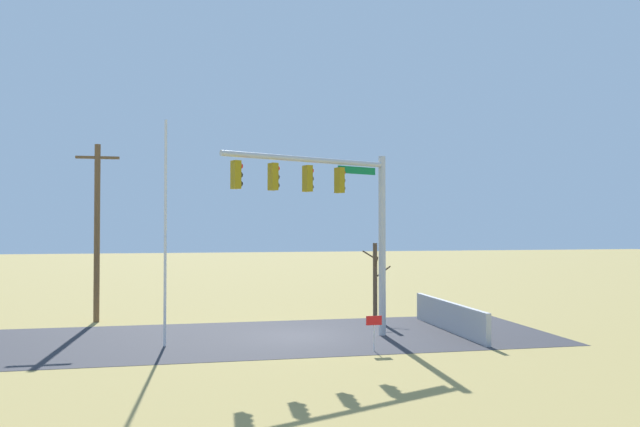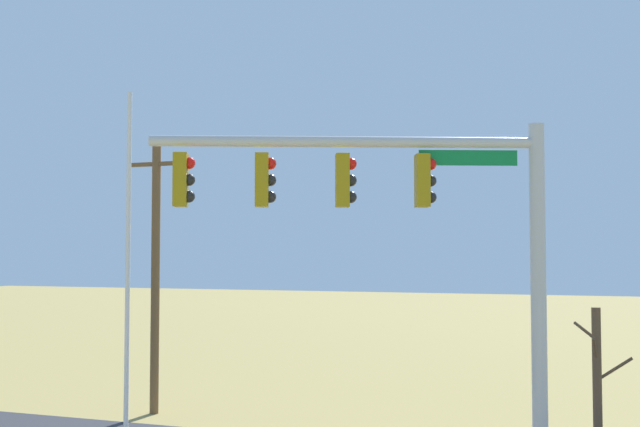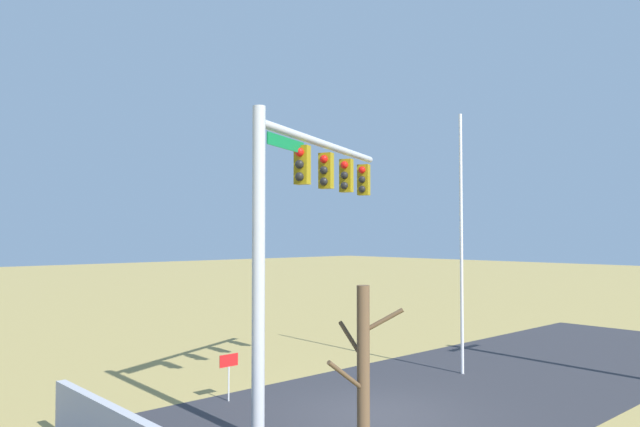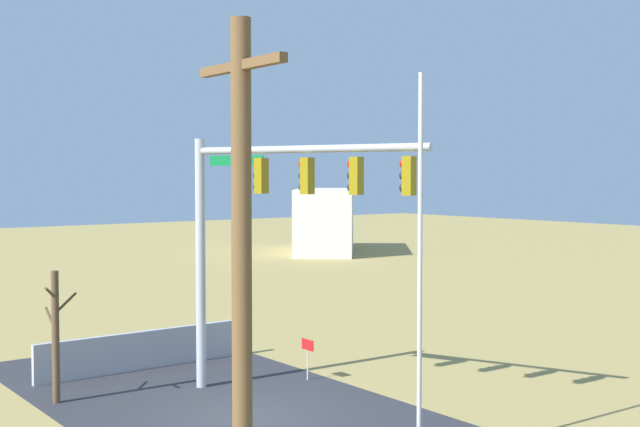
% 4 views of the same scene
% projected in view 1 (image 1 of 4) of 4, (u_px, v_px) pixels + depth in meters
% --- Properties ---
extents(ground_plane, '(160.00, 160.00, 0.00)m').
position_uv_depth(ground_plane, '(299.00, 336.00, 23.81)').
color(ground_plane, '#9E894C').
extents(road_surface, '(28.00, 8.00, 0.01)m').
position_uv_depth(road_surface, '(195.00, 340.00, 23.00)').
color(road_surface, '#2D2D33').
rests_on(road_surface, ground_plane).
extents(sidewalk_corner, '(6.00, 6.00, 0.01)m').
position_uv_depth(sidewalk_corner, '(406.00, 334.00, 24.22)').
color(sidewalk_corner, '#B7B5AD').
rests_on(sidewalk_corner, ground_plane).
extents(retaining_fence, '(0.20, 6.90, 1.20)m').
position_uv_depth(retaining_fence, '(449.00, 316.00, 25.01)').
color(retaining_fence, '#A8A8AD').
rests_on(retaining_fence, ground_plane).
extents(signal_mast, '(6.63, 2.95, 7.11)m').
position_uv_depth(signal_mast, '(336.00, 204.00, 22.86)').
color(signal_mast, '#B2B5BA').
rests_on(signal_mast, ground_plane).
extents(flagpole, '(0.10, 0.10, 8.18)m').
position_uv_depth(flagpole, '(165.00, 233.00, 21.89)').
color(flagpole, silver).
rests_on(flagpole, ground_plane).
extents(utility_pole, '(1.90, 0.26, 8.04)m').
position_uv_depth(utility_pole, '(97.00, 229.00, 27.46)').
color(utility_pole, brown).
rests_on(utility_pole, ground_plane).
extents(bare_tree, '(1.27, 1.02, 3.55)m').
position_uv_depth(bare_tree, '(375.00, 280.00, 28.04)').
color(bare_tree, brown).
rests_on(bare_tree, ground_plane).
extents(open_sign, '(0.56, 0.04, 1.22)m').
position_uv_depth(open_sign, '(374.00, 325.00, 20.96)').
color(open_sign, silver).
rests_on(open_sign, ground_plane).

